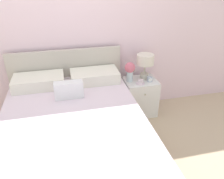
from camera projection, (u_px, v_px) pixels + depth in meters
ground_plane at (71, 113)px, 3.34m from camera, size 12.00×12.00×0.00m
wall_back at (62, 25)px, 2.78m from camera, size 8.00×0.06×2.60m
bed at (75, 139)px, 2.32m from camera, size 1.50×2.15×1.00m
nightstand at (140, 97)px, 3.23m from camera, size 0.46×0.41×0.54m
table_lamp at (145, 62)px, 3.03m from camera, size 0.24×0.24×0.36m
flower_vase at (130, 70)px, 3.01m from camera, size 0.15×0.15×0.28m
teacup at (141, 82)px, 3.00m from camera, size 0.12×0.12×0.06m
alarm_clock at (150, 79)px, 3.05m from camera, size 0.06×0.06×0.07m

